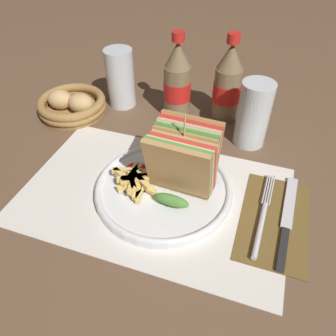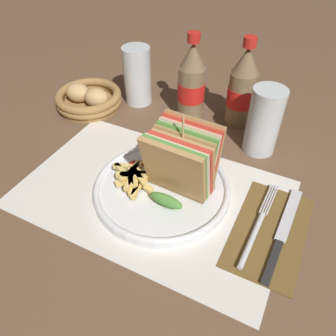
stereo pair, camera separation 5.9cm
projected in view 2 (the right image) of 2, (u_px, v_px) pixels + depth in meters
name	position (u px, v px, depth m)	size (l,w,h in m)	color
ground_plane	(159.00, 191.00, 0.60)	(4.00, 4.00, 0.00)	brown
placemat	(152.00, 193.00, 0.60)	(0.47, 0.30, 0.00)	silver
plate_main	(163.00, 187.00, 0.60)	(0.25, 0.25, 0.02)	white
club_sandwich	(182.00, 162.00, 0.55)	(0.12, 0.12, 0.15)	tan
fries_pile	(133.00, 177.00, 0.59)	(0.09, 0.08, 0.02)	#E5C166
ketchup_blob	(138.00, 167.00, 0.61)	(0.04, 0.04, 0.01)	maroon
napkin	(270.00, 229.00, 0.54)	(0.11, 0.20, 0.00)	brown
fork	(256.00, 230.00, 0.53)	(0.02, 0.19, 0.01)	silver
knife	(283.00, 233.00, 0.52)	(0.02, 0.21, 0.00)	black
coke_bottle_near	(191.00, 84.00, 0.73)	(0.06, 0.06, 0.20)	#7A6647
coke_bottle_far	(242.00, 89.00, 0.71)	(0.06, 0.06, 0.20)	#7A6647
glass_near	(263.00, 125.00, 0.65)	(0.07, 0.07, 0.14)	silver
glass_far	(138.00, 79.00, 0.80)	(0.07, 0.07, 0.14)	silver
bread_basket	(89.00, 99.00, 0.80)	(0.16, 0.16, 0.06)	olive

